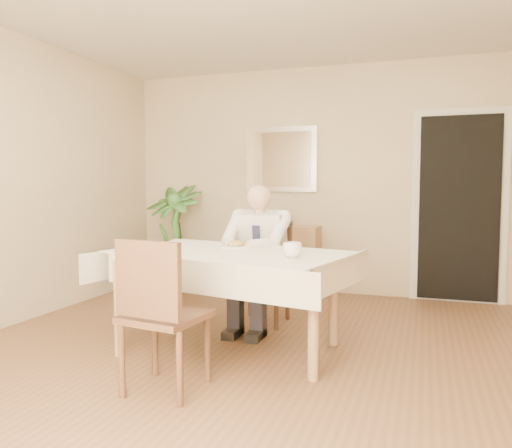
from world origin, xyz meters
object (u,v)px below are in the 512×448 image
(coffee_mug, at_px, (292,250))
(sideboard, at_px, (277,259))
(chair_far, at_px, (265,265))
(potted_palm, at_px, (174,237))
(dining_table, at_px, (229,263))
(chair_near, at_px, (158,307))
(seated_man, at_px, (255,250))

(coffee_mug, xyz_separation_m, sideboard, (-0.77, 2.27, -0.41))
(chair_far, bearing_deg, sideboard, 96.64)
(sideboard, relative_size, potted_palm, 0.78)
(dining_table, xyz_separation_m, coffee_mug, (0.52, -0.16, 0.14))
(chair_near, height_order, potted_palm, potted_palm)
(seated_man, bearing_deg, dining_table, -90.00)
(coffee_mug, distance_m, potted_palm, 2.86)
(chair_far, height_order, sideboard, chair_far)
(dining_table, height_order, potted_palm, potted_palm)
(dining_table, distance_m, chair_near, 0.90)
(dining_table, distance_m, potted_palm, 2.39)
(dining_table, relative_size, seated_man, 1.55)
(chair_near, xyz_separation_m, potted_palm, (-1.38, 2.76, 0.10))
(chair_near, relative_size, seated_man, 0.75)
(sideboard, bearing_deg, seated_man, -80.27)
(chair_far, height_order, potted_palm, potted_palm)
(chair_near, distance_m, potted_palm, 3.09)
(chair_near, distance_m, sideboard, 3.01)
(chair_far, relative_size, chair_near, 0.98)
(chair_near, distance_m, seated_man, 1.49)
(chair_near, relative_size, potted_palm, 0.74)
(chair_far, bearing_deg, coffee_mug, -68.16)
(chair_near, bearing_deg, dining_table, 92.21)
(chair_near, bearing_deg, chair_far, 95.26)
(chair_near, xyz_separation_m, coffee_mug, (0.62, 0.73, 0.28))
(dining_table, bearing_deg, sideboard, 109.35)
(chair_far, xyz_separation_m, sideboard, (-0.25, 1.23, -0.12))
(dining_table, height_order, chair_far, chair_far)
(seated_man, xyz_separation_m, sideboard, (-0.25, 1.52, -0.30))
(seated_man, height_order, potted_palm, potted_palm)
(seated_man, bearing_deg, potted_palm, 138.82)
(dining_table, bearing_deg, coffee_mug, -4.02)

